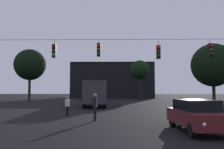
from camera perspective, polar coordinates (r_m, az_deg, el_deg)
The scene contains 12 objects.
ground_plane at distance 29.50m, azimuth -0.79°, elevation -7.70°, with size 168.00×168.00×0.00m, color black.
overhead_signal_span at distance 16.57m, azimuth -2.19°, elevation 2.38°, with size 22.76×0.44×6.48m.
city_bus at distance 29.35m, azimuth -4.34°, elevation -4.06°, with size 3.47×11.18×3.00m.
car_near_right at distance 11.97m, azimuth 20.23°, elevation -9.33°, with size 1.98×4.40×1.52m.
car_far_left at distance 41.05m, azimuth -5.43°, elevation -5.48°, with size 2.16×4.45×1.52m.
pedestrian_crossing_left at distance 16.30m, azimuth 16.70°, elevation -7.63°, with size 0.29×0.39×1.55m.
pedestrian_crossing_center at distance 17.96m, azimuth -10.96°, elevation -7.43°, with size 0.31×0.40×1.51m.
pedestrian_crossing_right at distance 14.92m, azimuth -4.23°, elevation -7.61°, with size 0.28×0.38×1.76m.
corner_building at distance 59.77m, azimuth 0.15°, elevation -1.63°, with size 19.70×12.89×8.55m.
tree_left_silhouette at distance 35.19m, azimuth 23.70°, elevation 2.13°, with size 6.02×6.02×8.47m.
tree_behind_building at distance 44.13m, azimuth 6.83°, elevation 1.07°, with size 3.66×3.66×7.62m.
tree_right_far at distance 42.20m, azimuth -19.62°, elevation 2.26°, with size 5.35×5.35×9.00m.
Camera 1 is at (0.89, -4.92, 1.99)m, focal length 37.00 mm.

